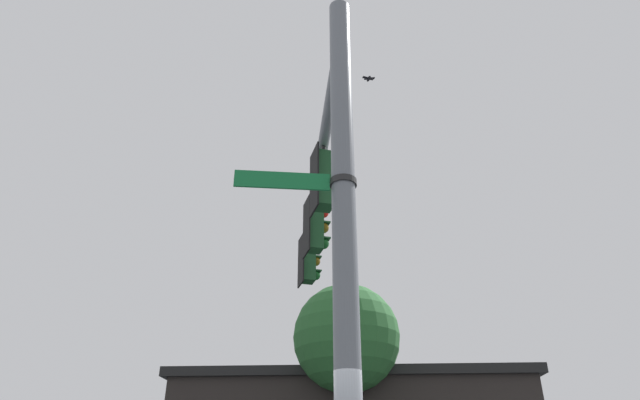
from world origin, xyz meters
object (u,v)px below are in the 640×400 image
at_px(traffic_light_nearest_pole, 325,181).
at_px(traffic_light_mid_inner, 316,227).
at_px(bird_flying, 369,79).
at_px(traffic_light_mid_outer, 309,261).
at_px(street_name_sign, 314,182).

distance_m(traffic_light_nearest_pole, traffic_light_mid_inner, 1.91).
relative_size(traffic_light_mid_inner, bird_flying, 4.59).
height_order(traffic_light_mid_inner, bird_flying, bird_flying).
relative_size(traffic_light_nearest_pole, traffic_light_mid_inner, 1.00).
bearing_deg(bird_flying, traffic_light_mid_outer, -166.30).
distance_m(traffic_light_mid_inner, traffic_light_mid_outer, 1.91).
xyz_separation_m(traffic_light_mid_inner, bird_flying, (0.87, 0.99, 3.40)).
relative_size(traffic_light_nearest_pole, traffic_light_mid_outer, 1.00).
bearing_deg(traffic_light_mid_inner, street_name_sign, -14.70).
relative_size(traffic_light_mid_inner, traffic_light_mid_outer, 1.00).
bearing_deg(traffic_light_nearest_pole, traffic_light_mid_outer, 170.30).
height_order(traffic_light_nearest_pole, street_name_sign, traffic_light_nearest_pole).
distance_m(traffic_light_mid_inner, street_name_sign, 4.49).
bearing_deg(traffic_light_nearest_pole, bird_flying, 127.74).
xyz_separation_m(traffic_light_mid_outer, bird_flying, (2.76, 0.67, 3.40)).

